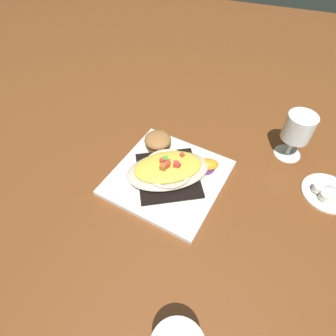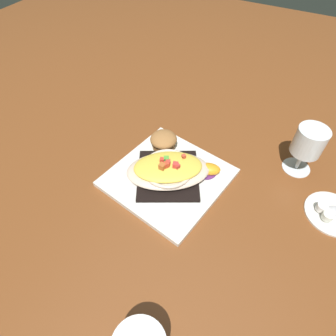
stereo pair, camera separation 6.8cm
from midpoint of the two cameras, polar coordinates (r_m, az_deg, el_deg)
name	(u,v)px [view 2 (the right image)]	position (r m, az deg, el deg)	size (l,w,h in m)	color
ground_plane	(168,179)	(0.72, 2.73, -2.40)	(2.60, 2.60, 0.00)	brown
square_plate	(168,177)	(0.71, 2.75, -2.08)	(0.26, 0.26, 0.01)	white
folded_napkin	(168,175)	(0.70, 2.78, -1.55)	(0.15, 0.16, 0.01)	black
gratin_dish	(168,169)	(0.69, 2.85, -0.34)	(0.24, 0.21, 0.05)	beige
muffin	(164,141)	(0.76, 1.69, 5.40)	(0.07, 0.07, 0.05)	#A56F3D
orange_garnish	(209,170)	(0.72, 10.93, -0.50)	(0.07, 0.06, 0.03)	#582663
stemmed_glass	(308,144)	(0.77, 28.83, 4.18)	(0.07, 0.07, 0.13)	white
creamer_saucer	(332,213)	(0.77, 32.57, -7.84)	(0.12, 0.12, 0.01)	white
spoon	(336,210)	(0.77, 33.18, -7.35)	(0.09, 0.08, 0.01)	silver
creamer_cup_0	(322,207)	(0.75, 31.05, -6.99)	(0.02, 0.02, 0.02)	white
creamer_cup_1	(328,216)	(0.74, 31.96, -8.45)	(0.02, 0.02, 0.02)	white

